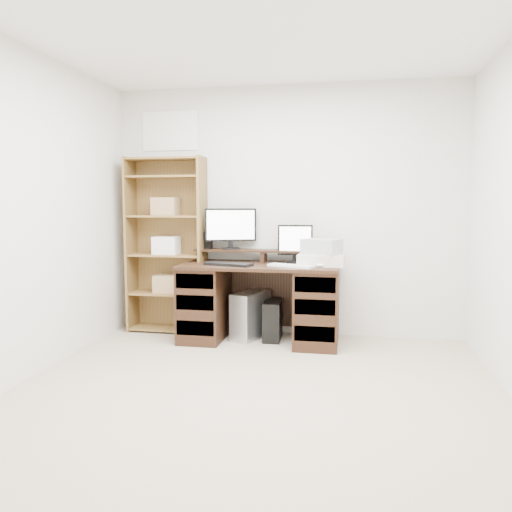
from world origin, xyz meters
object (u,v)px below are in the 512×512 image
(desk, at_px, (260,301))
(bookshelf, at_px, (167,243))
(tower_silver, at_px, (251,315))
(printer, at_px, (321,260))
(tower_black, at_px, (273,320))
(monitor_small, at_px, (295,242))
(monitor_wide, at_px, (231,226))

(desk, xyz_separation_m, bookshelf, (-1.02, 0.21, 0.53))
(desk, xyz_separation_m, tower_silver, (-0.11, 0.07, -0.16))
(desk, bearing_deg, bookshelf, 168.17)
(tower_silver, bearing_deg, desk, -14.25)
(printer, relative_size, tower_silver, 0.92)
(bookshelf, bearing_deg, tower_black, -7.00)
(desk, relative_size, monitor_small, 4.03)
(monitor_small, relative_size, bookshelf, 0.21)
(monitor_small, xyz_separation_m, bookshelf, (-1.33, 0.04, -0.03))
(monitor_small, bearing_deg, desk, -155.61)
(bookshelf, bearing_deg, printer, -7.38)
(desk, relative_size, tower_black, 3.84)
(monitor_small, xyz_separation_m, tower_silver, (-0.42, -0.10, -0.72))
(monitor_small, xyz_separation_m, tower_black, (-0.20, -0.10, -0.76))
(desk, bearing_deg, tower_black, 33.44)
(desk, relative_size, tower_silver, 3.25)
(desk, height_order, printer, printer)
(tower_silver, relative_size, bookshelf, 0.26)
(tower_silver, height_order, bookshelf, bookshelf)
(tower_black, height_order, bookshelf, bookshelf)
(monitor_small, relative_size, printer, 0.88)
(monitor_small, bearing_deg, tower_black, -158.32)
(desk, distance_m, tower_silver, 0.20)
(monitor_small, height_order, tower_silver, monitor_small)
(bookshelf, bearing_deg, tower_silver, -8.66)
(monitor_wide, xyz_separation_m, tower_silver, (0.24, -0.14, -0.87))
(tower_silver, height_order, tower_black, tower_silver)
(tower_silver, xyz_separation_m, tower_black, (0.22, -0.00, -0.04))
(desk, distance_m, printer, 0.72)
(desk, bearing_deg, tower_silver, 144.95)
(monitor_wide, relative_size, printer, 1.17)
(printer, xyz_separation_m, tower_black, (-0.47, 0.07, -0.61))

